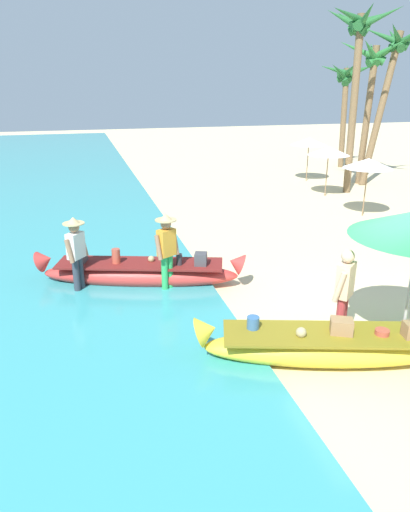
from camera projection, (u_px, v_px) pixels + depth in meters
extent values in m
plane|color=beige|center=(376.00, 327.00, 8.72)|extent=(80.00, 80.00, 0.00)
ellipsoid|color=yellow|center=(327.00, 348.00, 7.53)|extent=(3.99, 1.89, 0.51)
cone|color=yellow|center=(207.00, 330.00, 7.46)|extent=(0.55, 0.59, 0.56)
cube|color=olive|center=(328.00, 334.00, 7.44)|extent=(3.39, 1.73, 0.04)
cylinder|color=#386699|center=(253.00, 323.00, 7.55)|extent=(0.20, 0.20, 0.22)
sphere|color=tan|center=(301.00, 332.00, 7.33)|extent=(0.17, 0.17, 0.17)
cube|color=#9E754C|center=(341.00, 327.00, 7.40)|extent=(0.42, 0.38, 0.26)
cylinder|color=#B74C38|center=(382.00, 333.00, 7.39)|extent=(0.22, 0.22, 0.10)
ellipsoid|color=red|center=(140.00, 274.00, 10.40)|extent=(4.31, 2.03, 0.52)
cone|color=red|center=(236.00, 263.00, 10.22)|extent=(0.55, 0.58, 0.54)
cone|color=red|center=(45.00, 260.00, 10.38)|extent=(0.55, 0.58, 0.54)
cube|color=maroon|center=(140.00, 263.00, 10.32)|extent=(3.66, 1.84, 0.04)
cube|color=#424247|center=(81.00, 257.00, 10.31)|extent=(0.30, 0.37, 0.25)
cylinder|color=#B74C38|center=(116.00, 256.00, 10.24)|extent=(0.18, 0.18, 0.34)
sphere|color=tan|center=(151.00, 259.00, 10.37)|extent=(0.14, 0.14, 0.14)
cylinder|color=#2D2D33|center=(179.00, 260.00, 10.15)|extent=(0.13, 0.13, 0.26)
cube|color=#424247|center=(201.00, 259.00, 10.15)|extent=(0.33, 0.34, 0.28)
cylinder|color=green|center=(170.00, 273.00, 10.07)|extent=(0.14, 0.14, 0.83)
cylinder|color=green|center=(165.00, 275.00, 9.97)|extent=(0.14, 0.14, 0.83)
cube|color=gold|center=(166.00, 243.00, 9.78)|extent=(0.42, 0.37, 0.57)
cylinder|color=#9E7051|center=(175.00, 243.00, 9.94)|extent=(0.18, 0.21, 0.52)
cylinder|color=#9E7051|center=(159.00, 248.00, 9.63)|extent=(0.18, 0.21, 0.52)
sphere|color=#9E7051|center=(166.00, 224.00, 9.64)|extent=(0.22, 0.22, 0.22)
cylinder|color=tan|center=(166.00, 220.00, 9.61)|extent=(0.44, 0.44, 0.02)
cone|color=tan|center=(166.00, 217.00, 9.59)|extent=(0.26, 0.26, 0.12)
cylinder|color=#B2383D|center=(340.00, 321.00, 8.03)|extent=(0.14, 0.14, 0.86)
cylinder|color=#B2383D|center=(342.00, 318.00, 8.14)|extent=(0.14, 0.14, 0.86)
cube|color=beige|center=(345.00, 280.00, 7.84)|extent=(0.42, 0.40, 0.60)
cylinder|color=beige|center=(339.00, 287.00, 7.68)|extent=(0.20, 0.21, 0.54)
cylinder|color=beige|center=(348.00, 278.00, 8.04)|extent=(0.20, 0.21, 0.54)
sphere|color=beige|center=(348.00, 256.00, 7.69)|extent=(0.22, 0.22, 0.22)
cylinder|color=#333842|center=(81.00, 275.00, 10.03)|extent=(0.14, 0.14, 0.80)
cylinder|color=#333842|center=(77.00, 277.00, 9.91)|extent=(0.14, 0.14, 0.80)
cube|color=silver|center=(76.00, 245.00, 9.74)|extent=(0.40, 0.42, 0.54)
cylinder|color=#9E7051|center=(84.00, 245.00, 9.94)|extent=(0.20, 0.19, 0.50)
cylinder|color=#9E7051|center=(69.00, 251.00, 9.55)|extent=(0.20, 0.19, 0.50)
sphere|color=#9E7051|center=(74.00, 227.00, 9.60)|extent=(0.22, 0.22, 0.22)
cylinder|color=tan|center=(73.00, 223.00, 9.57)|extent=(0.44, 0.44, 0.02)
cone|color=tan|center=(73.00, 220.00, 9.55)|extent=(0.26, 0.26, 0.12)
cylinder|color=#333338|center=(401.00, 345.00, 8.06)|extent=(0.36, 0.36, 0.06)
cylinder|color=#8E6B47|center=(365.00, 188.00, 15.62)|extent=(0.04, 0.04, 1.90)
cone|color=silver|center=(368.00, 163.00, 15.34)|extent=(1.60, 1.60, 0.32)
cylinder|color=#8E6B47|center=(327.00, 172.00, 18.36)|extent=(0.04, 0.04, 1.90)
cone|color=silver|center=(329.00, 151.00, 18.08)|extent=(1.60, 1.60, 0.32)
cylinder|color=#8E6B47|center=(308.00, 160.00, 21.22)|extent=(0.04, 0.04, 1.90)
cone|color=silver|center=(309.00, 141.00, 20.94)|extent=(1.60, 1.60, 0.32)
cylinder|color=brown|center=(353.00, 108.00, 18.17)|extent=(0.42, 0.28, 6.54)
cone|color=#23602D|center=(373.00, 19.00, 17.16)|extent=(1.82, 0.50, 0.90)
cone|color=#23602D|center=(363.00, 20.00, 17.51)|extent=(1.51, 1.68, 0.90)
cone|color=#23602D|center=(351.00, 21.00, 17.42)|extent=(0.88, 1.55, 1.05)
cone|color=#23602D|center=(347.00, 21.00, 17.22)|extent=(1.60, 1.15, 1.09)
cone|color=#23602D|center=(351.00, 16.00, 16.80)|extent=(1.93, 0.92, 0.77)
cone|color=#23602D|center=(365.00, 18.00, 16.58)|extent=(0.94, 2.01, 1.04)
cone|color=#23602D|center=(376.00, 19.00, 16.84)|extent=(1.61, 1.62, 1.06)
cylinder|color=brown|center=(367.00, 117.00, 20.07)|extent=(0.42, 0.28, 5.61)
cone|color=#287033|center=(386.00, 53.00, 19.36)|extent=(1.79, 0.50, 1.17)
cone|color=#287033|center=(373.00, 53.00, 19.58)|extent=(0.78, 1.41, 1.12)
cone|color=#287033|center=(362.00, 52.00, 19.32)|extent=(1.87, 1.26, 1.10)
cone|color=#287033|center=(371.00, 52.00, 18.93)|extent=(1.43, 1.05, 1.09)
cone|color=#287033|center=(386.00, 50.00, 18.85)|extent=(1.00, 1.70, 1.03)
cylinder|color=brown|center=(344.00, 119.00, 24.14)|extent=(0.47, 0.28, 4.87)
cone|color=#23602D|center=(356.00, 70.00, 23.43)|extent=(1.95, 0.41, 0.72)
cone|color=#23602D|center=(346.00, 74.00, 23.75)|extent=(1.07, 1.43, 1.16)
cone|color=#23602D|center=(341.00, 73.00, 23.72)|extent=(0.53, 1.51, 1.06)
cone|color=#23602D|center=(337.00, 70.00, 23.42)|extent=(1.63, 1.14, 0.77)
cone|color=#23602D|center=(341.00, 72.00, 23.11)|extent=(1.57, 0.90, 1.02)
cone|color=#23602D|center=(349.00, 71.00, 22.82)|extent=(0.92, 2.01, 0.84)
cone|color=#23602D|center=(357.00, 72.00, 23.00)|extent=(1.36, 1.85, 1.01)
cylinder|color=brown|center=(380.00, 111.00, 19.76)|extent=(1.24, 0.28, 6.16)
cone|color=#23602D|center=(395.00, 39.00, 19.34)|extent=(0.72, 1.69, 1.13)
cone|color=#23602D|center=(386.00, 37.00, 19.09)|extent=(1.70, 1.45, 1.06)
cone|color=#23602D|center=(397.00, 36.00, 18.48)|extent=(1.69, 1.56, 1.05)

